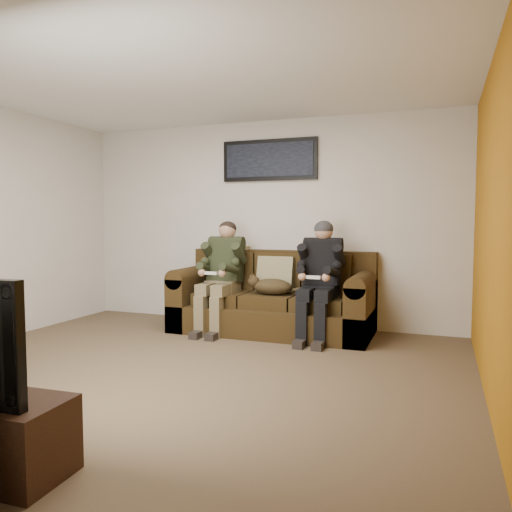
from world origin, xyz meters
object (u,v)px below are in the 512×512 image
at_px(person_right, 320,272).
at_px(framed_poster, 269,160).
at_px(sofa, 274,301).
at_px(cat, 271,286).
at_px(person_left, 222,269).

height_order(person_right, framed_poster, framed_poster).
bearing_deg(framed_poster, sofa, -62.39).
relative_size(sofa, person_right, 1.76).
height_order(sofa, cat, sofa).
bearing_deg(cat, framed_poster, 110.77).
distance_m(person_right, framed_poster, 1.67).
bearing_deg(framed_poster, person_left, -124.94).
bearing_deg(cat, sofa, 96.04).
distance_m(person_left, person_right, 1.21).
height_order(sofa, framed_poster, framed_poster).
bearing_deg(framed_poster, person_right, -35.73).
distance_m(sofa, framed_poster, 1.79).
distance_m(sofa, person_right, 0.75).
xyz_separation_m(sofa, framed_poster, (-0.20, 0.38, 1.74)).
height_order(sofa, person_right, person_right).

